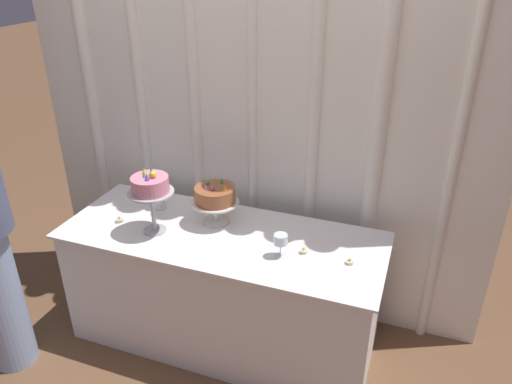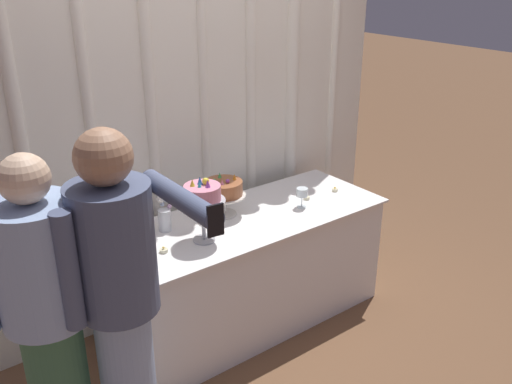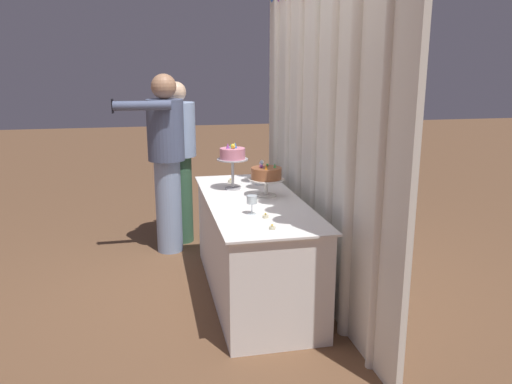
# 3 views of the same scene
# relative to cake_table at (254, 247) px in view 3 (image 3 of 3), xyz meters

# --- Properties ---
(ground_plane) EXTENTS (24.00, 24.00, 0.00)m
(ground_plane) POSITION_rel_cake_table_xyz_m (0.00, -0.10, -0.39)
(ground_plane) COLOR brown
(draped_curtain) EXTENTS (3.01, 0.20, 2.80)m
(draped_curtain) POSITION_rel_cake_table_xyz_m (0.01, 0.49, 1.18)
(draped_curtain) COLOR white
(draped_curtain) RESTS_ON ground_plane
(cake_table) EXTENTS (1.88, 0.73, 0.78)m
(cake_table) POSITION_rel_cake_table_xyz_m (0.00, 0.00, 0.00)
(cake_table) COLOR white
(cake_table) RESTS_ON ground_plane
(cake_display_nearleft) EXTENTS (0.26, 0.26, 0.39)m
(cake_display_nearleft) POSITION_rel_cake_table_xyz_m (-0.38, -0.10, 0.67)
(cake_display_nearleft) COLOR #B2B2B7
(cake_display_nearleft) RESTS_ON cake_table
(cake_display_nearright) EXTENTS (0.28, 0.28, 0.27)m
(cake_display_nearright) POSITION_rel_cake_table_xyz_m (-0.09, 0.12, 0.56)
(cake_display_nearright) COLOR silver
(cake_display_nearright) RESTS_ON cake_table
(wine_glass) EXTENTS (0.07, 0.07, 0.13)m
(wine_glass) POSITION_rel_cake_table_xyz_m (0.39, -0.09, 0.49)
(wine_glass) COLOR silver
(wine_glass) RESTS_ON cake_table
(flower_vase) EXTENTS (0.09, 0.08, 0.22)m
(flower_vase) POSITION_rel_cake_table_xyz_m (-0.49, 0.16, 0.47)
(flower_vase) COLOR silver
(flower_vase) RESTS_ON cake_table
(tealight_far_left) EXTENTS (0.05, 0.05, 0.04)m
(tealight_far_left) POSITION_rel_cake_table_xyz_m (-0.63, -0.08, 0.40)
(tealight_far_left) COLOR beige
(tealight_far_left) RESTS_ON cake_table
(tealight_near_left) EXTENTS (0.04, 0.04, 0.04)m
(tealight_near_left) POSITION_rel_cake_table_xyz_m (0.50, -0.02, 0.40)
(tealight_near_left) COLOR beige
(tealight_near_left) RESTS_ON cake_table
(tealight_near_right) EXTENTS (0.04, 0.04, 0.04)m
(tealight_near_right) POSITION_rel_cake_table_xyz_m (0.75, -0.04, 0.40)
(tealight_near_right) COLOR beige
(tealight_near_right) RESTS_ON cake_table
(guest_girl_blue_dress) EXTENTS (0.50, 0.67, 1.71)m
(guest_girl_blue_dress) POSITION_rel_cake_table_xyz_m (-1.12, -0.62, 0.56)
(guest_girl_blue_dress) COLOR #93ADD6
(guest_girl_blue_dress) RESTS_ON ground_plane
(guest_man_pink_jacket) EXTENTS (0.53, 0.40, 1.63)m
(guest_man_pink_jacket) POSITION_rel_cake_table_xyz_m (-1.40, -0.49, 0.50)
(guest_man_pink_jacket) COLOR #3D6B4C
(guest_man_pink_jacket) RESTS_ON ground_plane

